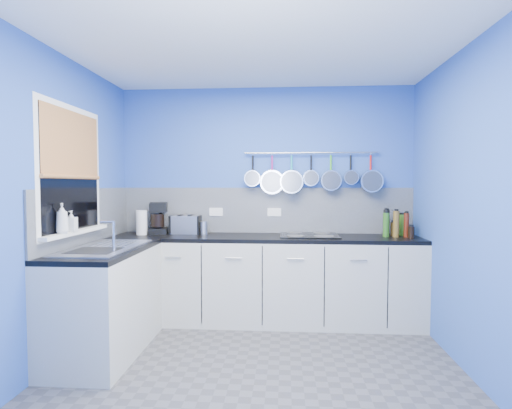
# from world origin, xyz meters

# --- Properties ---
(floor) EXTENTS (3.20, 3.00, 0.02)m
(floor) POSITION_xyz_m (0.00, 0.00, -0.01)
(floor) COLOR #47474C
(floor) RESTS_ON ground
(ceiling) EXTENTS (3.20, 3.00, 0.02)m
(ceiling) POSITION_xyz_m (0.00, 0.00, 2.51)
(ceiling) COLOR white
(ceiling) RESTS_ON ground
(wall_back) EXTENTS (3.20, 0.02, 2.50)m
(wall_back) POSITION_xyz_m (0.00, 1.51, 1.25)
(wall_back) COLOR #2F55B2
(wall_back) RESTS_ON ground
(wall_front) EXTENTS (3.20, 0.02, 2.50)m
(wall_front) POSITION_xyz_m (0.00, -1.51, 1.25)
(wall_front) COLOR #2F55B2
(wall_front) RESTS_ON ground
(wall_left) EXTENTS (0.02, 3.00, 2.50)m
(wall_left) POSITION_xyz_m (-1.61, 0.00, 1.25)
(wall_left) COLOR #2F55B2
(wall_left) RESTS_ON ground
(wall_right) EXTENTS (0.02, 3.00, 2.50)m
(wall_right) POSITION_xyz_m (1.61, 0.00, 1.25)
(wall_right) COLOR #2F55B2
(wall_right) RESTS_ON ground
(backsplash_back) EXTENTS (3.20, 0.02, 0.50)m
(backsplash_back) POSITION_xyz_m (0.00, 1.49, 1.15)
(backsplash_back) COLOR #9498A2
(backsplash_back) RESTS_ON wall_back
(backsplash_left) EXTENTS (0.02, 1.80, 0.50)m
(backsplash_left) POSITION_xyz_m (-1.59, 0.60, 1.15)
(backsplash_left) COLOR #9498A2
(backsplash_left) RESTS_ON wall_left
(cabinet_run_back) EXTENTS (3.20, 0.60, 0.86)m
(cabinet_run_back) POSITION_xyz_m (0.00, 1.20, 0.43)
(cabinet_run_back) COLOR #B7B5AC
(cabinet_run_back) RESTS_ON ground
(worktop_back) EXTENTS (3.20, 0.60, 0.04)m
(worktop_back) POSITION_xyz_m (0.00, 1.20, 0.88)
(worktop_back) COLOR black
(worktop_back) RESTS_ON cabinet_run_back
(cabinet_run_left) EXTENTS (0.60, 1.20, 0.86)m
(cabinet_run_left) POSITION_xyz_m (-1.30, 0.30, 0.43)
(cabinet_run_left) COLOR #B7B5AC
(cabinet_run_left) RESTS_ON ground
(worktop_left) EXTENTS (0.60, 1.20, 0.04)m
(worktop_left) POSITION_xyz_m (-1.30, 0.30, 0.88)
(worktop_left) COLOR black
(worktop_left) RESTS_ON cabinet_run_left
(window_frame) EXTENTS (0.01, 1.00, 1.10)m
(window_frame) POSITION_xyz_m (-1.58, 0.30, 1.55)
(window_frame) COLOR white
(window_frame) RESTS_ON wall_left
(window_glass) EXTENTS (0.01, 0.90, 1.00)m
(window_glass) POSITION_xyz_m (-1.57, 0.30, 1.55)
(window_glass) COLOR black
(window_glass) RESTS_ON wall_left
(bamboo_blind) EXTENTS (0.01, 0.90, 0.55)m
(bamboo_blind) POSITION_xyz_m (-1.56, 0.30, 1.77)
(bamboo_blind) COLOR #B87740
(bamboo_blind) RESTS_ON wall_left
(window_sill) EXTENTS (0.10, 0.98, 0.03)m
(window_sill) POSITION_xyz_m (-1.55, 0.30, 1.04)
(window_sill) COLOR white
(window_sill) RESTS_ON wall_left
(sink_unit) EXTENTS (0.50, 0.95, 0.01)m
(sink_unit) POSITION_xyz_m (-1.30, 0.30, 0.90)
(sink_unit) COLOR silver
(sink_unit) RESTS_ON worktop_left
(mixer_tap) EXTENTS (0.12, 0.08, 0.26)m
(mixer_tap) POSITION_xyz_m (-1.14, 0.12, 1.03)
(mixer_tap) COLOR silver
(mixer_tap) RESTS_ON worktop_left
(socket_left) EXTENTS (0.15, 0.01, 0.09)m
(socket_left) POSITION_xyz_m (-0.55, 1.48, 1.13)
(socket_left) COLOR white
(socket_left) RESTS_ON backsplash_back
(socket_right) EXTENTS (0.15, 0.01, 0.09)m
(socket_right) POSITION_xyz_m (0.10, 1.48, 1.13)
(socket_right) COLOR white
(socket_right) RESTS_ON backsplash_back
(pot_rail) EXTENTS (1.45, 0.02, 0.02)m
(pot_rail) POSITION_xyz_m (0.50, 1.45, 1.78)
(pot_rail) COLOR silver
(pot_rail) RESTS_ON wall_back
(soap_bottle_a) EXTENTS (0.12, 0.12, 0.24)m
(soap_bottle_a) POSITION_xyz_m (-1.53, 0.06, 1.17)
(soap_bottle_a) COLOR white
(soap_bottle_a) RESTS_ON window_sill
(soap_bottle_b) EXTENTS (0.09, 0.09, 0.17)m
(soap_bottle_b) POSITION_xyz_m (-1.53, 0.20, 1.14)
(soap_bottle_b) COLOR white
(soap_bottle_b) RESTS_ON window_sill
(paper_towel) EXTENTS (0.15, 0.15, 0.26)m
(paper_towel) POSITION_xyz_m (-1.31, 1.21, 1.03)
(paper_towel) COLOR white
(paper_towel) RESTS_ON worktop_back
(coffee_maker) EXTENTS (0.23, 0.25, 0.34)m
(coffee_maker) POSITION_xyz_m (-1.16, 1.30, 1.07)
(coffee_maker) COLOR black
(coffee_maker) RESTS_ON worktop_back
(toaster) EXTENTS (0.32, 0.19, 0.20)m
(toaster) POSITION_xyz_m (-0.86, 1.34, 1.00)
(toaster) COLOR silver
(toaster) RESTS_ON worktop_back
(canister) EXTENTS (0.10, 0.10, 0.14)m
(canister) POSITION_xyz_m (-0.66, 1.32, 0.97)
(canister) COLOR silver
(canister) RESTS_ON worktop_back
(hob) EXTENTS (0.60, 0.53, 0.01)m
(hob) POSITION_xyz_m (0.47, 1.26, 0.91)
(hob) COLOR black
(hob) RESTS_ON worktop_back
(pan_0) EXTENTS (0.18, 0.10, 0.37)m
(pan_0) POSITION_xyz_m (-0.13, 1.44, 1.60)
(pan_0) COLOR silver
(pan_0) RESTS_ON pot_rail
(pan_1) EXTENTS (0.26, 0.06, 0.45)m
(pan_1) POSITION_xyz_m (0.08, 1.44, 1.56)
(pan_1) COLOR silver
(pan_1) RESTS_ON pot_rail
(pan_2) EXTENTS (0.25, 0.12, 0.44)m
(pan_2) POSITION_xyz_m (0.29, 1.44, 1.56)
(pan_2) COLOR silver
(pan_2) RESTS_ON pot_rail
(pan_3) EXTENTS (0.17, 0.06, 0.36)m
(pan_3) POSITION_xyz_m (0.50, 1.44, 1.60)
(pan_3) COLOR silver
(pan_3) RESTS_ON pot_rail
(pan_4) EXTENTS (0.22, 0.09, 0.41)m
(pan_4) POSITION_xyz_m (0.71, 1.44, 1.57)
(pan_4) COLOR silver
(pan_4) RESTS_ON pot_rail
(pan_5) EXTENTS (0.16, 0.09, 0.35)m
(pan_5) POSITION_xyz_m (0.92, 1.44, 1.61)
(pan_5) COLOR silver
(pan_5) RESTS_ON pot_rail
(pan_6) EXTENTS (0.24, 0.11, 0.43)m
(pan_6) POSITION_xyz_m (1.14, 1.44, 1.57)
(pan_6) COLOR silver
(pan_6) RESTS_ON pot_rail
(condiment_0) EXTENTS (0.07, 0.07, 0.22)m
(condiment_0) POSITION_xyz_m (1.44, 1.34, 1.01)
(condiment_0) COLOR #3F721E
(condiment_0) RESTS_ON worktop_back
(condiment_1) EXTENTS (0.07, 0.07, 0.14)m
(condiment_1) POSITION_xyz_m (1.35, 1.32, 0.97)
(condiment_1) COLOR brown
(condiment_1) RESTS_ON worktop_back
(condiment_2) EXTENTS (0.06, 0.06, 0.27)m
(condiment_2) POSITION_xyz_m (1.28, 1.31, 1.03)
(condiment_2) COLOR black
(condiment_2) RESTS_ON worktop_back
(condiment_3) EXTENTS (0.05, 0.05, 0.24)m
(condiment_3) POSITION_xyz_m (1.45, 1.20, 1.02)
(condiment_3) COLOR #4C190C
(condiment_3) RESTS_ON worktop_back
(condiment_4) EXTENTS (0.06, 0.06, 0.27)m
(condiment_4) POSITION_xyz_m (1.35, 1.20, 1.03)
(condiment_4) COLOR brown
(condiment_4) RESTS_ON worktop_back
(condiment_5) EXTENTS (0.06, 0.06, 0.25)m
(condiment_5) POSITION_xyz_m (1.25, 1.22, 1.02)
(condiment_5) COLOR #265919
(condiment_5) RESTS_ON worktop_back
(condiment_6) EXTENTS (0.06, 0.06, 0.12)m
(condiment_6) POSITION_xyz_m (1.47, 1.10, 0.96)
(condiment_6) COLOR black
(condiment_6) RESTS_ON worktop_back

